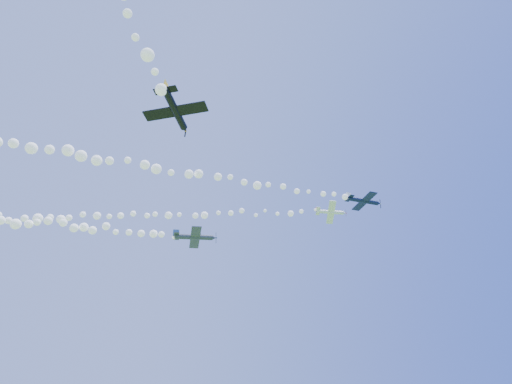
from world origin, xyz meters
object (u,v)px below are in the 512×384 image
object	(u,v)px
plane_grey	(195,237)
plane_black	(175,110)
plane_navy	(364,201)
plane_white	(331,212)

from	to	relation	value
plane_grey	plane_black	bearing A→B (deg)	-96.99
plane_navy	plane_grey	bearing A→B (deg)	163.93
plane_white	plane_grey	bearing A→B (deg)	-173.99
plane_white	plane_black	world-z (taller)	plane_white
plane_black	plane_grey	bearing A→B (deg)	15.77
plane_white	plane_navy	bearing A→B (deg)	-24.45
plane_navy	plane_black	size ratio (longest dim) A/B	1.09
plane_navy	plane_grey	xyz separation A→B (m)	(-29.51, 11.79, -7.66)
plane_white	plane_navy	size ratio (longest dim) A/B	0.83
plane_grey	plane_black	size ratio (longest dim) A/B	1.22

